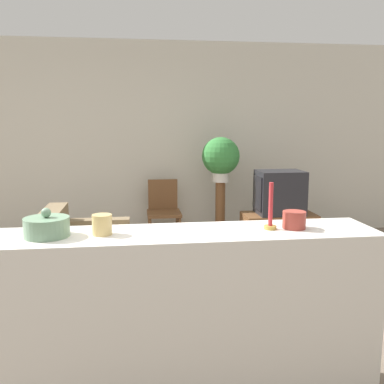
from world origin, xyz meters
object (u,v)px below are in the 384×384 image
at_px(television, 279,192).
at_px(wooden_chair, 164,208).
at_px(potted_plant, 221,157).
at_px(decorative_bowl, 47,227).
at_px(couch, 77,271).

bearing_deg(television, wooden_chair, 153.40).
bearing_deg(potted_plant, wooden_chair, 164.13).
height_order(potted_plant, decorative_bowl, potted_plant).
height_order(couch, wooden_chair, wooden_chair).
xyz_separation_m(potted_plant, decorative_bowl, (-1.55, -3.15, -0.10)).
relative_size(couch, decorative_bowl, 8.16).
relative_size(television, wooden_chair, 0.66).
relative_size(couch, wooden_chair, 2.26).
relative_size(wooden_chair, decorative_bowl, 3.60).
bearing_deg(wooden_chair, decorative_bowl, -103.71).
distance_m(television, decorative_bowl, 3.46).
bearing_deg(wooden_chair, television, -26.60).
xyz_separation_m(wooden_chair, decorative_bowl, (-0.82, -3.36, 0.60)).
height_order(wooden_chair, decorative_bowl, decorative_bowl).
bearing_deg(couch, television, 25.76).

